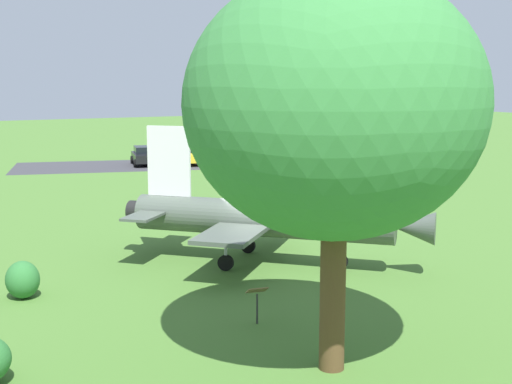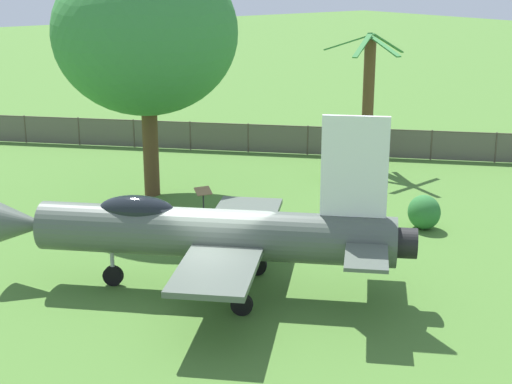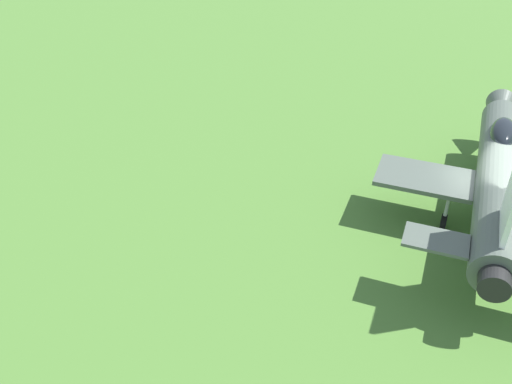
% 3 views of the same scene
% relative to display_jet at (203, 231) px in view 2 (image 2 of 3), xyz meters
% --- Properties ---
extents(ground_plane, '(200.00, 200.00, 0.00)m').
position_rel_display_jet_xyz_m(ground_plane, '(0.23, 0.24, -1.85)').
color(ground_plane, '#47722D').
extents(display_jet, '(10.09, 10.31, 5.27)m').
position_rel_display_jet_xyz_m(display_jet, '(0.00, 0.00, 0.00)').
color(display_jet, '#4C564C').
rests_on(display_jet, ground_plane).
extents(shade_tree, '(6.80, 7.31, 9.74)m').
position_rel_display_jet_xyz_m(shade_tree, '(-9.45, 3.36, 4.67)').
color(shade_tree, brown).
rests_on(shade_tree, ground_plane).
extents(palm_tree, '(4.31, 3.43, 6.15)m').
position_rel_display_jet_xyz_m(palm_tree, '(-7.75, 13.70, 1.31)').
color(palm_tree, brown).
rests_on(palm_tree, ground_plane).
extents(perimeter_fence, '(23.63, 23.14, 1.47)m').
position_rel_display_jet_xyz_m(perimeter_fence, '(-12.12, 11.84, -1.06)').
color(perimeter_fence, '#4C4238').
rests_on(perimeter_fence, ground_plane).
extents(shrub_near_fence, '(1.21, 1.10, 1.24)m').
position_rel_display_jet_xyz_m(shrub_near_fence, '(-0.05, 9.26, -1.23)').
color(shrub_near_fence, '#2D7033').
rests_on(shrub_near_fence, ground_plane).
extents(shrub_by_tree, '(1.59, 1.77, 1.24)m').
position_rel_display_jet_xyz_m(shrub_by_tree, '(-6.51, 11.42, -1.22)').
color(shrub_by_tree, '#2D7033').
rests_on(shrub_by_tree, ground_plane).
extents(info_plaque, '(0.49, 0.66, 1.14)m').
position_rel_display_jet_xyz_m(info_plaque, '(-5.73, 3.53, -0.99)').
color(info_plaque, '#333333').
rests_on(info_plaque, ground_plane).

